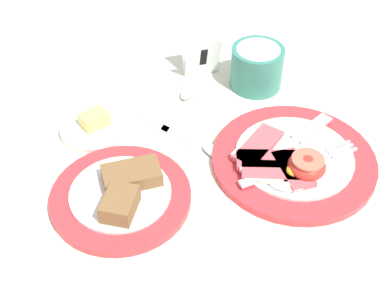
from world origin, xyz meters
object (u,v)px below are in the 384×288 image
object	(u,v)px
teaspoon_by_saucer	(185,97)
butter_dish	(96,126)
bread_plate	(122,195)
number_card	(201,55)
breakfast_plate	(292,161)
teaspoon_near_cup	(208,148)
sugar_cup	(257,66)

from	to	relation	value
teaspoon_by_saucer	butter_dish	bearing A→B (deg)	140.75
bread_plate	number_card	distance (m)	0.31
breakfast_plate	bread_plate	size ratio (longest dim) A/B	1.24
teaspoon_near_cup	bread_plate	bearing A→B (deg)	-104.25
sugar_cup	teaspoon_by_saucer	size ratio (longest dim) A/B	0.56
breakfast_plate	sugar_cup	size ratio (longest dim) A/B	2.71
butter_dish	teaspoon_near_cup	size ratio (longest dim) A/B	0.62
teaspoon_near_cup	teaspoon_by_saucer	bearing A→B (deg)	141.74
breakfast_plate	number_card	world-z (taller)	number_card
breakfast_plate	number_card	xyz separation A→B (m)	(-0.02, 0.26, 0.03)
teaspoon_by_saucer	teaspoon_near_cup	world-z (taller)	same
bread_plate	butter_dish	world-z (taller)	bread_plate
breakfast_plate	teaspoon_by_saucer	world-z (taller)	breakfast_plate
sugar_cup	butter_dish	size ratio (longest dim) A/B	0.78
butter_dish	teaspoon_by_saucer	bearing A→B (deg)	3.72
breakfast_plate	bread_plate	xyz separation A→B (m)	(-0.24, 0.04, -0.00)
sugar_cup	bread_plate	bearing A→B (deg)	-152.80
breakfast_plate	teaspoon_by_saucer	xyz separation A→B (m)	(-0.07, 0.20, -0.01)
bread_plate	teaspoon_near_cup	xyz separation A→B (m)	(0.15, 0.04, -0.01)
sugar_cup	number_card	world-z (taller)	number_card
sugar_cup	number_card	xyz separation A→B (m)	(-0.07, 0.07, 0.00)
butter_dish	sugar_cup	bearing A→B (deg)	-0.56
teaspoon_by_saucer	number_card	bearing A→B (deg)	2.22
sugar_cup	butter_dish	xyz separation A→B (m)	(-0.28, 0.00, -0.03)
breakfast_plate	butter_dish	bearing A→B (deg)	139.62
number_card	teaspoon_by_saucer	xyz separation A→B (m)	(-0.06, -0.06, -0.03)
bread_plate	teaspoon_by_saucer	distance (m)	0.23
bread_plate	sugar_cup	bearing A→B (deg)	27.20
butter_dish	teaspoon_near_cup	xyz separation A→B (m)	(0.13, -0.11, -0.00)
teaspoon_by_saucer	teaspoon_near_cup	size ratio (longest dim) A/B	0.87
breakfast_plate	teaspoon_near_cup	xyz separation A→B (m)	(-0.09, 0.08, -0.01)
breakfast_plate	bread_plate	distance (m)	0.24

